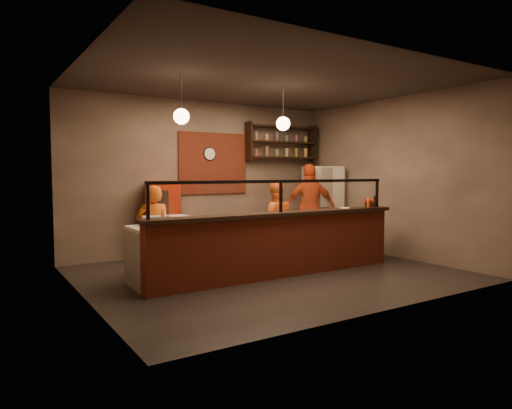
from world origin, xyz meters
TOP-DOWN VIEW (x-y plane):
  - floor at (0.00, 0.00)m, footprint 6.00×6.00m
  - ceiling at (0.00, 0.00)m, footprint 6.00×6.00m
  - wall_back at (0.00, 2.50)m, footprint 6.00×0.00m
  - wall_left at (-3.00, 0.00)m, footprint 0.00×5.00m
  - wall_right at (3.00, 0.00)m, footprint 0.00×5.00m
  - wall_front at (0.00, -2.50)m, footprint 6.00×0.00m
  - brick_patch at (0.20, 2.47)m, footprint 1.60×0.04m
  - service_counter at (0.00, -0.30)m, footprint 4.60×0.25m
  - counter_ledge at (0.00, -0.30)m, footprint 4.70×0.37m
  - worktop_cabinet at (0.00, 0.20)m, footprint 4.60×0.75m
  - worktop at (0.00, 0.20)m, footprint 4.60×0.75m
  - sneeze_guard at (0.00, -0.30)m, footprint 4.50×0.05m
  - wall_shelving at (1.90, 2.32)m, footprint 1.84×0.28m
  - wall_clock at (0.10, 2.46)m, footprint 0.30×0.04m
  - pendant_left at (-1.50, 0.20)m, footprint 0.24×0.24m
  - pendant_right at (0.40, 0.20)m, footprint 0.24×0.24m
  - cook_left at (-1.72, 0.86)m, footprint 0.64×0.53m
  - cook_mid at (0.79, 0.99)m, footprint 0.92×0.83m
  - cook_right at (2.05, 1.46)m, footprint 1.20×0.88m
  - fridge at (2.60, 1.70)m, footprint 0.97×0.94m
  - red_cooler at (-1.05, 2.15)m, footprint 0.84×0.81m
  - pizza_dough at (0.35, 0.09)m, footprint 0.70×0.70m
  - prep_tub_a at (-1.62, 0.17)m, footprint 0.33×0.27m
  - prep_tub_b at (-1.93, 0.38)m, footprint 0.33×0.29m
  - prep_tub_c at (-1.58, 0.07)m, footprint 0.35×0.31m
  - rolling_pin at (-1.87, 0.32)m, footprint 0.33×0.27m
  - condiment_caddy at (2.03, -0.28)m, footprint 0.22×0.20m
  - pepper_mill at (2.15, -0.31)m, footprint 0.05×0.05m
  - small_plate at (1.46, -0.25)m, footprint 0.24×0.24m

SIDE VIEW (x-z plane):
  - floor at x=0.00m, z-range 0.00..0.00m
  - worktop_cabinet at x=0.00m, z-range 0.00..0.85m
  - service_counter at x=0.00m, z-range 0.00..1.00m
  - cook_left at x=-1.72m, z-range 0.00..1.49m
  - cook_mid at x=0.79m, z-range 0.00..1.53m
  - red_cooler at x=-1.05m, z-range 0.00..1.54m
  - worktop at x=0.00m, z-range 0.85..0.90m
  - pizza_dough at x=0.35m, z-range 0.90..0.91m
  - fridge at x=2.60m, z-range 0.00..1.84m
  - rolling_pin at x=-1.87m, z-range 0.90..0.96m
  - cook_right at x=2.05m, z-range 0.00..1.89m
  - prep_tub_b at x=-1.93m, z-range 0.90..1.04m
  - prep_tub_c at x=-1.58m, z-range 0.90..1.05m
  - prep_tub_a at x=-1.62m, z-range 0.90..1.05m
  - counter_ledge at x=0.00m, z-range 1.00..1.06m
  - small_plate at x=1.46m, z-range 1.06..1.07m
  - condiment_caddy at x=2.03m, z-range 1.06..1.16m
  - pepper_mill at x=2.15m, z-range 1.06..1.27m
  - sneeze_guard at x=0.00m, z-range 1.11..1.63m
  - wall_back at x=0.00m, z-range -1.40..4.60m
  - wall_left at x=-3.00m, z-range -0.90..4.10m
  - wall_right at x=3.00m, z-range -0.90..4.10m
  - wall_front at x=0.00m, z-range -1.40..4.60m
  - brick_patch at x=0.20m, z-range 1.25..2.55m
  - wall_clock at x=0.10m, z-range 1.95..2.25m
  - wall_shelving at x=1.90m, z-range 1.98..2.83m
  - pendant_left at x=-1.50m, z-range 2.17..2.94m
  - pendant_right at x=0.40m, z-range 2.17..2.94m
  - ceiling at x=0.00m, z-range 3.20..3.20m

